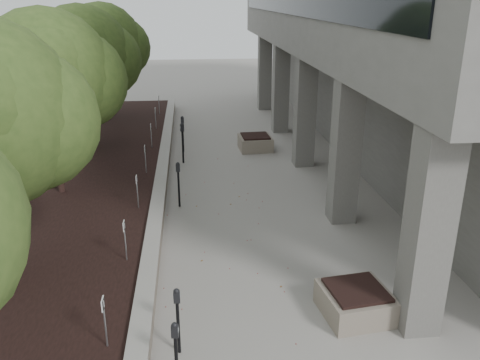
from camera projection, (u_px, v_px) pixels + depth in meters
retaining_wall at (162, 181)px, 16.59m from camera, size 0.39×26.00×0.50m
planting_bed at (48, 187)px, 16.26m from camera, size 7.00×26.00×0.40m
crabapple_tree_3 at (50, 104)px, 14.38m from camera, size 4.60×4.00×5.44m
crabapple_tree_4 at (84, 77)px, 19.04m from camera, size 4.60×4.00×5.44m
crabapple_tree_5 at (104, 61)px, 23.71m from camera, size 4.60×4.00×5.44m
parking_sign_2 at (105, 323)px, 8.39m from camera, size 0.04×0.22×0.96m
parking_sign_3 at (125, 241)px, 11.19m from camera, size 0.04×0.22×0.96m
parking_sign_4 at (137, 192)px, 13.99m from camera, size 0.04×0.22×0.96m
parking_sign_5 at (145, 159)px, 16.79m from camera, size 0.04×0.22×0.96m
parking_sign_6 at (151, 136)px, 19.59m from camera, size 0.04×0.22×0.96m
parking_sign_7 at (156, 118)px, 22.39m from camera, size 0.04×0.22×0.96m
parking_sign_8 at (159, 105)px, 25.19m from camera, size 0.04×0.22×0.96m
parking_meter_1 at (176, 357)px, 7.94m from camera, size 0.14×0.11×1.30m
parking_meter_2 at (178, 321)px, 8.78m from camera, size 0.13×0.09×1.33m
parking_meter_3 at (179, 185)px, 14.98m from camera, size 0.15×0.11×1.43m
parking_meter_4 at (183, 143)px, 18.93m from camera, size 0.19×0.16×1.58m
parking_meter_5 at (183, 134)px, 20.32m from camera, size 0.15×0.11×1.50m
planter_front at (356, 301)px, 9.98m from camera, size 1.45×1.45×0.60m
planter_back at (255, 142)px, 20.77m from camera, size 1.38×1.38×0.61m
berry_scatter at (221, 240)px, 13.10m from camera, size 3.30×14.10×0.02m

